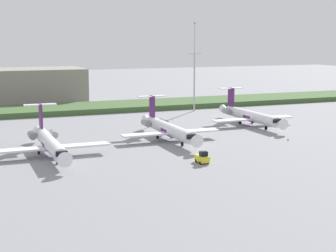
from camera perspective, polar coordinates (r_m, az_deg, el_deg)
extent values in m
plane|color=gray|center=(137.37, -2.93, -0.03)|extent=(500.00, 500.00, 0.00)
cube|color=#426033|center=(170.81, -6.83, 2.07)|extent=(320.00, 20.00, 1.64)
cylinder|color=white|center=(105.03, -12.70, -1.87)|extent=(2.70, 24.00, 2.70)
cone|color=white|center=(92.01, -11.32, -3.43)|extent=(2.70, 3.00, 2.70)
cone|color=white|center=(118.64, -13.81, -0.62)|extent=(2.30, 4.00, 2.29)
cube|color=black|center=(93.73, -11.55, -2.90)|extent=(2.02, 1.80, 0.90)
cylinder|color=#591E66|center=(105.06, -12.70, -1.95)|extent=(2.76, 3.60, 2.76)
cube|color=white|center=(103.42, -15.83, -2.52)|extent=(11.00, 3.20, 0.36)
cube|color=white|center=(105.26, -9.43, -2.08)|extent=(11.00, 3.20, 0.36)
cube|color=#591E66|center=(115.09, -13.67, 1.07)|extent=(0.36, 3.20, 5.20)
cube|color=white|center=(115.06, -13.74, 2.27)|extent=(6.80, 1.80, 0.24)
cylinder|color=gray|center=(113.63, -14.59, -0.99)|extent=(1.50, 3.40, 1.50)
cylinder|color=gray|center=(114.27, -12.35, -0.84)|extent=(1.50, 3.40, 1.50)
cylinder|color=gray|center=(98.15, -11.96, -3.51)|extent=(0.20, 0.20, 0.65)
cylinder|color=black|center=(98.27, -11.95, -3.82)|extent=(0.30, 0.90, 0.90)
cylinder|color=black|center=(107.48, -13.87, -2.75)|extent=(0.35, 0.90, 0.90)
cylinder|color=black|center=(108.05, -11.88, -2.61)|extent=(0.35, 0.90, 0.90)
cylinder|color=white|center=(118.38, 0.12, -0.36)|extent=(2.70, 24.00, 2.70)
cone|color=white|center=(106.20, 2.86, -1.52)|extent=(2.70, 3.00, 2.70)
cone|color=white|center=(131.28, -2.18, 0.61)|extent=(2.29, 4.00, 2.29)
cube|color=black|center=(107.81, 2.44, -1.10)|extent=(2.03, 1.80, 0.90)
cylinder|color=#591E66|center=(118.40, 0.12, -0.43)|extent=(2.76, 3.60, 2.76)
cube|color=white|center=(115.50, -2.41, -0.93)|extent=(11.00, 3.20, 0.36)
cube|color=white|center=(119.90, 2.92, -0.54)|extent=(11.00, 3.20, 0.36)
cube|color=#591E66|center=(127.93, -1.74, 2.17)|extent=(0.36, 3.20, 5.20)
cube|color=white|center=(127.92, -1.79, 3.25)|extent=(6.80, 1.80, 0.24)
cylinder|color=gray|center=(126.04, -2.40, 0.33)|extent=(1.50, 3.40, 1.50)
cylinder|color=gray|center=(127.60, -0.50, 0.45)|extent=(1.50, 3.40, 1.50)
cylinder|color=gray|center=(111.90, 1.55, -1.70)|extent=(0.20, 0.20, 0.65)
cylinder|color=black|center=(112.01, 1.55, -1.98)|extent=(0.30, 0.90, 0.90)
cylinder|color=black|center=(120.25, -1.15, -1.18)|extent=(0.35, 0.90, 0.90)
cylinder|color=black|center=(121.63, 0.52, -1.05)|extent=(0.35, 0.90, 0.90)
cylinder|color=white|center=(140.34, 9.00, 1.08)|extent=(2.70, 24.00, 2.70)
cone|color=white|center=(129.10, 12.08, 0.25)|extent=(2.70, 3.00, 2.70)
cone|color=white|center=(152.39, 6.30, 1.80)|extent=(2.30, 4.00, 2.29)
cube|color=black|center=(130.59, 11.62, 0.58)|extent=(2.02, 1.80, 0.90)
cylinder|color=#591E66|center=(140.36, 9.00, 1.02)|extent=(2.76, 3.60, 2.76)
cube|color=white|center=(136.65, 7.09, 0.64)|extent=(11.00, 3.20, 0.36)
cube|color=white|center=(142.71, 11.24, 0.91)|extent=(11.00, 3.20, 0.36)
cube|color=#591E66|center=(149.29, 6.87, 3.16)|extent=(0.36, 3.20, 5.20)
cube|color=white|center=(149.31, 6.83, 4.09)|extent=(6.80, 1.80, 0.24)
cylinder|color=gray|center=(147.12, 6.41, 1.60)|extent=(1.50, 3.40, 1.50)
cylinder|color=gray|center=(149.29, 7.93, 1.69)|extent=(1.50, 3.40, 1.50)
cylinder|color=gray|center=(134.32, 10.61, 0.03)|extent=(0.20, 0.20, 0.65)
cylinder|color=black|center=(134.42, 10.61, -0.20)|extent=(0.30, 0.90, 0.90)
cylinder|color=black|center=(141.74, 7.82, 0.37)|extent=(0.35, 0.90, 0.90)
cylinder|color=black|center=(143.65, 9.14, 0.46)|extent=(0.35, 0.90, 0.90)
cylinder|color=#B2B2B7|center=(165.44, 2.88, 4.68)|extent=(0.50, 0.50, 17.65)
cylinder|color=#B2B2B7|center=(164.85, 2.92, 9.38)|extent=(0.28, 0.28, 9.50)
cube|color=#B2B2B7|center=(164.92, 2.90, 7.87)|extent=(4.40, 0.20, 0.20)
sphere|color=red|center=(164.92, 2.93, 11.12)|extent=(0.50, 0.50, 0.50)
cube|color=gray|center=(191.96, -17.82, 4.08)|extent=(57.76, 22.66, 12.17)
cube|color=yellow|center=(97.21, 3.73, -3.53)|extent=(1.70, 3.20, 1.10)
cube|color=black|center=(96.50, 3.88, -3.03)|extent=(1.36, 1.10, 0.90)
cylinder|color=black|center=(96.18, 3.57, -4.01)|extent=(0.22, 0.60, 0.60)
cylinder|color=black|center=(96.82, 4.37, -3.93)|extent=(0.22, 0.60, 0.60)
cylinder|color=black|center=(97.87, 3.08, -3.77)|extent=(0.22, 0.60, 0.60)
cylinder|color=black|center=(98.50, 3.87, -3.69)|extent=(0.22, 0.60, 0.60)
cone|color=orange|center=(121.31, 12.92, -1.41)|extent=(0.44, 0.44, 0.55)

